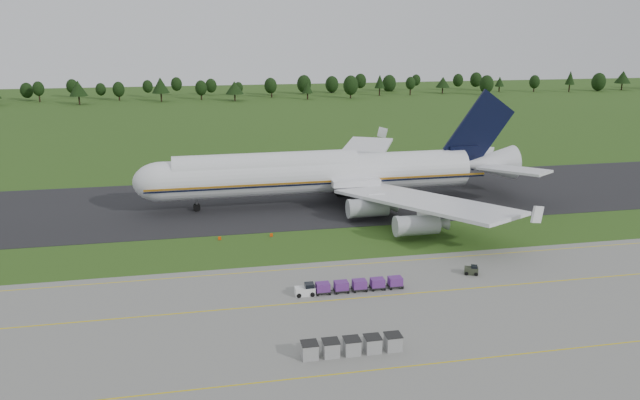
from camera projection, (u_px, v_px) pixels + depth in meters
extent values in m
plane|color=#294A16|center=(323.00, 244.00, 104.61)|extent=(600.00, 600.00, 0.00)
cube|color=slate|center=(383.00, 341.00, 72.50)|extent=(300.00, 52.00, 0.06)
cube|color=black|center=(296.00, 200.00, 131.04)|extent=(300.00, 40.00, 0.08)
cube|color=#D4BE0C|center=(357.00, 298.00, 83.82)|extent=(300.00, 0.25, 0.01)
cube|color=#D4BE0C|center=(399.00, 367.00, 66.83)|extent=(300.00, 0.20, 0.01)
cube|color=#D4BE0C|center=(337.00, 266.00, 95.15)|extent=(120.00, 0.20, 0.01)
cylinder|color=black|center=(39.00, 98.00, 301.16)|extent=(0.70, 0.70, 4.17)
sphere|color=#1A3211|center=(38.00, 89.00, 300.01)|extent=(5.40, 5.40, 5.40)
cylinder|color=black|center=(79.00, 100.00, 291.32)|extent=(0.70, 0.70, 4.00)
cone|color=#1A3211|center=(78.00, 88.00, 289.83)|extent=(8.29, 8.29, 7.12)
cylinder|color=black|center=(119.00, 97.00, 306.77)|extent=(0.70, 0.70, 3.61)
sphere|color=#1A3211|center=(119.00, 89.00, 305.78)|extent=(5.73, 5.73, 5.73)
cylinder|color=black|center=(161.00, 97.00, 302.40)|extent=(0.70, 0.70, 4.20)
cone|color=#1A3211|center=(160.00, 85.00, 300.83)|extent=(8.40, 8.40, 7.47)
cylinder|color=black|center=(201.00, 96.00, 310.36)|extent=(0.70, 0.70, 3.83)
sphere|color=#1A3211|center=(201.00, 88.00, 309.30)|extent=(5.79, 5.79, 5.79)
cylinder|color=black|center=(235.00, 97.00, 305.30)|extent=(0.70, 0.70, 3.43)
cone|color=#1A3211|center=(235.00, 88.00, 304.02)|extent=(8.95, 8.95, 6.10)
cylinder|color=black|center=(272.00, 94.00, 319.96)|extent=(0.70, 0.70, 3.65)
sphere|color=#1A3211|center=(272.00, 87.00, 318.95)|extent=(5.16, 5.16, 5.16)
cylinder|color=black|center=(308.00, 96.00, 312.03)|extent=(0.70, 0.70, 3.12)
cone|color=#1A3211|center=(308.00, 87.00, 310.86)|extent=(5.24, 5.24, 5.55)
cylinder|color=black|center=(351.00, 94.00, 316.43)|extent=(0.70, 0.70, 4.31)
sphere|color=#1A3211|center=(351.00, 85.00, 315.24)|extent=(7.59, 7.59, 7.59)
cylinder|color=black|center=(380.00, 92.00, 328.61)|extent=(0.70, 0.70, 3.96)
cone|color=#1A3211|center=(380.00, 81.00, 327.13)|extent=(5.44, 5.44, 7.05)
cylinder|color=black|center=(410.00, 91.00, 330.80)|extent=(0.70, 0.70, 4.14)
sphere|color=#1A3211|center=(411.00, 83.00, 329.65)|extent=(5.16, 5.16, 5.16)
cylinder|color=black|center=(442.00, 90.00, 339.76)|extent=(0.70, 0.70, 3.21)
cone|color=#1A3211|center=(443.00, 82.00, 338.56)|extent=(7.67, 7.67, 5.71)
cylinder|color=black|center=(486.00, 91.00, 331.76)|extent=(0.70, 0.70, 3.71)
sphere|color=#1A3211|center=(487.00, 84.00, 330.73)|extent=(7.36, 7.36, 7.36)
cylinder|color=black|center=(499.00, 89.00, 347.49)|extent=(0.70, 0.70, 3.04)
cone|color=#1A3211|center=(500.00, 81.00, 346.36)|extent=(5.08, 5.08, 5.40)
cylinder|color=black|center=(534.00, 89.00, 347.81)|extent=(0.70, 0.70, 3.63)
sphere|color=#1A3211|center=(535.00, 82.00, 346.81)|extent=(5.71, 5.71, 5.71)
cylinder|color=black|center=(569.00, 88.00, 346.49)|extent=(0.70, 0.70, 4.18)
cone|color=#1A3211|center=(570.00, 78.00, 344.93)|extent=(5.11, 5.11, 7.42)
cylinder|color=black|center=(598.00, 88.00, 351.93)|extent=(0.70, 0.70, 3.36)
sphere|color=#1A3211|center=(599.00, 82.00, 351.00)|extent=(7.77, 7.77, 7.77)
cylinder|color=black|center=(622.00, 87.00, 357.96)|extent=(0.70, 0.70, 3.88)
cone|color=#1A3211|center=(623.00, 77.00, 356.51)|extent=(8.80, 8.80, 6.91)
cylinder|color=white|center=(319.00, 174.00, 127.06)|extent=(62.74, 8.52, 7.78)
cylinder|color=white|center=(266.00, 168.00, 124.39)|extent=(36.79, 6.50, 6.07)
sphere|color=white|center=(161.00, 182.00, 120.75)|extent=(7.78, 7.78, 7.78)
cone|color=white|center=(488.00, 163.00, 134.43)|extent=(11.97, 7.53, 7.39)
cube|color=orange|center=(323.00, 182.00, 123.55)|extent=(69.13, 0.88, 0.38)
cube|color=white|center=(423.00, 201.00, 110.82)|extent=(26.14, 37.66, 0.59)
cube|color=white|center=(360.00, 156.00, 149.68)|extent=(25.47, 37.82, 0.59)
cylinder|color=#9FA2A7|center=(368.00, 208.00, 116.53)|extent=(7.60, 3.55, 3.46)
cylinder|color=#9FA2A7|center=(417.00, 225.00, 106.38)|extent=(7.60, 3.55, 3.46)
cylinder|color=#9FA2A7|center=(334.00, 175.00, 142.16)|extent=(7.60, 3.55, 3.46)
cylinder|color=#9FA2A7|center=(344.00, 163.00, 154.40)|extent=(7.60, 3.55, 3.46)
cube|color=black|center=(479.00, 130.00, 131.93)|extent=(15.76, 0.78, 17.34)
cube|color=white|center=(514.00, 170.00, 127.04)|extent=(12.58, 15.03, 0.49)
cube|color=white|center=(478.00, 154.00, 142.30)|extent=(12.37, 15.08, 0.49)
cylinder|color=slate|center=(197.00, 205.00, 123.42)|extent=(0.39, 0.39, 2.38)
cylinder|color=black|center=(197.00, 207.00, 123.55)|extent=(1.42, 0.99, 1.40)
cylinder|color=slate|center=(356.00, 203.00, 125.15)|extent=(0.39, 0.39, 2.38)
cylinder|color=black|center=(356.00, 205.00, 125.29)|extent=(1.42, 0.99, 1.40)
cylinder|color=slate|center=(344.00, 191.00, 134.31)|extent=(0.39, 0.39, 2.38)
cylinder|color=black|center=(344.00, 193.00, 134.44)|extent=(1.42, 0.99, 1.40)
cube|color=white|center=(305.00, 291.00, 84.65)|extent=(2.69, 1.45, 1.14)
cylinder|color=black|center=(299.00, 296.00, 83.86)|extent=(0.62, 0.23, 0.62)
cube|color=black|center=(323.00, 291.00, 85.18)|extent=(2.07, 1.55, 0.12)
cube|color=#562573|center=(323.00, 287.00, 85.01)|extent=(1.86, 1.45, 1.14)
cylinder|color=black|center=(318.00, 295.00, 84.39)|extent=(0.35, 0.16, 0.35)
cube|color=black|center=(341.00, 290.00, 85.67)|extent=(2.07, 1.55, 0.12)
cube|color=#562573|center=(341.00, 285.00, 85.50)|extent=(1.86, 1.45, 1.14)
cylinder|color=black|center=(336.00, 293.00, 84.88)|extent=(0.35, 0.16, 0.35)
cube|color=black|center=(359.00, 288.00, 86.16)|extent=(2.07, 1.55, 0.12)
cube|color=#562573|center=(359.00, 284.00, 86.00)|extent=(1.86, 1.45, 1.14)
cylinder|color=black|center=(355.00, 292.00, 85.37)|extent=(0.35, 0.16, 0.35)
cube|color=black|center=(377.00, 287.00, 86.66)|extent=(2.07, 1.55, 0.12)
cube|color=#562573|center=(377.00, 282.00, 86.49)|extent=(1.86, 1.45, 1.14)
cylinder|color=black|center=(373.00, 290.00, 85.87)|extent=(0.35, 0.16, 0.35)
cube|color=black|center=(395.00, 285.00, 87.15)|extent=(2.07, 1.55, 0.12)
cube|color=#562573|center=(395.00, 281.00, 86.98)|extent=(1.86, 1.45, 1.14)
cylinder|color=black|center=(391.00, 289.00, 86.36)|extent=(0.35, 0.16, 0.35)
cylinder|color=black|center=(305.00, 293.00, 84.72)|extent=(0.62, 0.23, 0.62)
cube|color=#2C3223|center=(471.00, 271.00, 91.79)|extent=(2.26, 1.83, 1.08)
cylinder|color=black|center=(468.00, 274.00, 91.18)|extent=(0.55, 0.20, 0.55)
cylinder|color=black|center=(474.00, 271.00, 92.55)|extent=(0.55, 0.20, 0.55)
cube|color=#949494|center=(309.00, 351.00, 68.53)|extent=(1.74, 1.74, 1.74)
cube|color=black|center=(309.00, 343.00, 68.28)|extent=(1.85, 1.85, 0.09)
cube|color=#949494|center=(331.00, 348.00, 68.99)|extent=(1.74, 1.74, 1.74)
cube|color=black|center=(331.00, 341.00, 68.74)|extent=(1.85, 1.85, 0.09)
cube|color=#949494|center=(352.00, 346.00, 69.44)|extent=(1.74, 1.74, 1.74)
cube|color=black|center=(352.00, 339.00, 69.20)|extent=(1.85, 1.85, 0.09)
cube|color=#949494|center=(373.00, 344.00, 69.90)|extent=(1.74, 1.74, 1.74)
cube|color=black|center=(373.00, 337.00, 69.66)|extent=(1.85, 1.85, 0.09)
cube|color=#949494|center=(393.00, 342.00, 70.36)|extent=(1.74, 1.74, 1.74)
cube|color=black|center=(393.00, 335.00, 70.11)|extent=(1.85, 1.85, 0.09)
cube|color=#E84107|center=(220.00, 238.00, 106.73)|extent=(0.50, 0.12, 0.60)
cube|color=black|center=(220.00, 240.00, 106.81)|extent=(0.30, 0.30, 0.04)
cube|color=#E84107|center=(271.00, 235.00, 108.43)|extent=(0.50, 0.12, 0.60)
cube|color=black|center=(271.00, 237.00, 108.51)|extent=(0.30, 0.30, 0.04)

